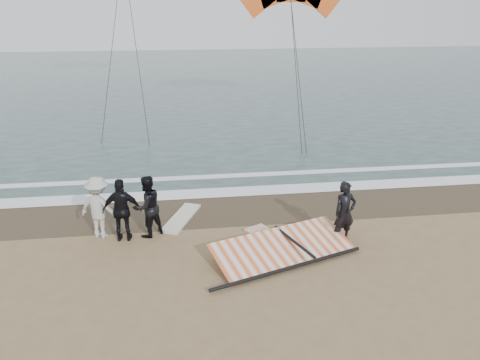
{
  "coord_description": "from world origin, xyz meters",
  "views": [
    {
      "loc": [
        -1.54,
        -9.9,
        6.59
      ],
      "look_at": [
        0.19,
        3.0,
        1.6
      ],
      "focal_mm": 35.0,
      "sensor_mm": 36.0,
      "label": 1
    }
  ],
  "objects_px": {
    "board_cream": "(181,218)",
    "board_white": "(278,243)",
    "sail_rig": "(280,248)",
    "man_main": "(345,212)"
  },
  "relations": [
    {
      "from": "man_main",
      "to": "board_cream",
      "type": "xyz_separation_m",
      "value": [
        -4.66,
        2.11,
        -0.88
      ]
    },
    {
      "from": "board_white",
      "to": "sail_rig",
      "type": "height_order",
      "value": "sail_rig"
    },
    {
      "from": "man_main",
      "to": "board_cream",
      "type": "distance_m",
      "value": 5.19
    },
    {
      "from": "man_main",
      "to": "board_cream",
      "type": "height_order",
      "value": "man_main"
    },
    {
      "from": "man_main",
      "to": "sail_rig",
      "type": "bearing_deg",
      "value": -177.83
    },
    {
      "from": "board_white",
      "to": "board_cream",
      "type": "xyz_separation_m",
      "value": [
        -2.73,
        2.08,
        -0.0
      ]
    },
    {
      "from": "board_white",
      "to": "board_cream",
      "type": "bearing_deg",
      "value": 115.31
    },
    {
      "from": "board_cream",
      "to": "sail_rig",
      "type": "bearing_deg",
      "value": -21.97
    },
    {
      "from": "board_cream",
      "to": "board_white",
      "type": "bearing_deg",
      "value": -14.78
    },
    {
      "from": "man_main",
      "to": "sail_rig",
      "type": "xyz_separation_m",
      "value": [
        -1.99,
        -0.5,
        -0.73
      ]
    }
  ]
}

